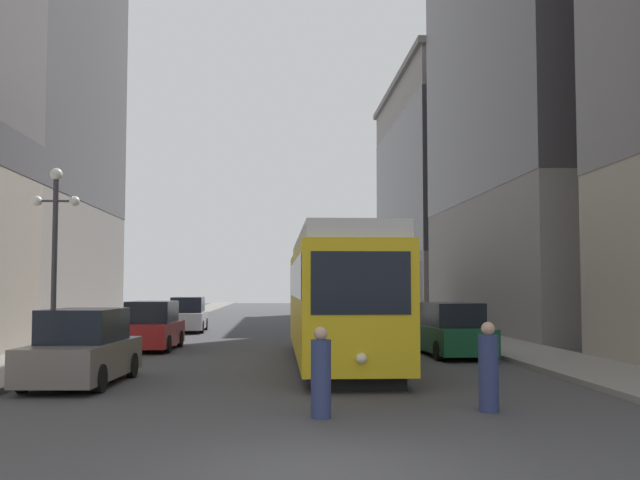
{
  "coord_description": "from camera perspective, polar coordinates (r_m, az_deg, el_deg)",
  "views": [
    {
      "loc": [
        -0.63,
        -9.68,
        2.35
      ],
      "look_at": [
        0.37,
        7.52,
        3.44
      ],
      "focal_mm": 41.85,
      "sensor_mm": 36.0,
      "label": 1
    }
  ],
  "objects": [
    {
      "name": "pedestrian_crossing_near",
      "position": [
        13.64,
        0.07,
        -10.31
      ],
      "size": [
        0.37,
        0.37,
        1.64
      ],
      "rotation": [
        0.0,
        0.0,
        2.0
      ],
      "color": "navy",
      "rests_on": "ground"
    },
    {
      "name": "building_right_midblock",
      "position": [
        43.68,
        18.88,
        12.94
      ],
      "size": [
        12.39,
        21.76,
        28.43
      ],
      "color": "gray",
      "rests_on": "ground"
    },
    {
      "name": "sidewalk_right",
      "position": [
        50.49,
        6.65,
        -6.18
      ],
      "size": [
        2.9,
        120.0,
        0.15
      ],
      "primitive_type": "cube",
      "color": "gray",
      "rests_on": "ground"
    },
    {
      "name": "parked_car_left_near",
      "position": [
        19.1,
        -17.69,
        -7.98
      ],
      "size": [
        2.09,
        4.67,
        1.82
      ],
      "rotation": [
        0.0,
        0.0,
        -0.06
      ],
      "color": "black",
      "rests_on": "ground"
    },
    {
      "name": "parked_car_left_far",
      "position": [
        28.86,
        -12.75,
        -6.53
      ],
      "size": [
        2.0,
        4.51,
        1.82
      ],
      "rotation": [
        0.0,
        0.0,
        -0.03
      ],
      "color": "black",
      "rests_on": "ground"
    },
    {
      "name": "sidewalk_left",
      "position": [
        50.29,
        -11.89,
        -6.14
      ],
      "size": [
        2.9,
        120.0,
        0.15
      ],
      "primitive_type": "cube",
      "color": "gray",
      "rests_on": "ground"
    },
    {
      "name": "ground_plane",
      "position": [
        9.99,
        0.42,
        -17.23
      ],
      "size": [
        200.0,
        200.0,
        0.0
      ],
      "primitive_type": "plane",
      "color": "#424244"
    },
    {
      "name": "parked_car_right_far",
      "position": [
        25.97,
        10.01,
        -6.89
      ],
      "size": [
        2.03,
        4.94,
        1.82
      ],
      "rotation": [
        0.0,
        0.0,
        3.18
      ],
      "color": "black",
      "rests_on": "ground"
    },
    {
      "name": "building_right_corner",
      "position": [
        65.67,
        11.75,
        3.39
      ],
      "size": [
        14.34,
        24.53,
        20.0
      ],
      "color": "gray",
      "rests_on": "ground"
    },
    {
      "name": "streetcar",
      "position": [
        23.22,
        1.26,
        -4.24
      ],
      "size": [
        2.64,
        13.86,
        3.89
      ],
      "rotation": [
        0.0,
        0.0,
        -0.0
      ],
      "color": "black",
      "rests_on": "ground"
    },
    {
      "name": "pedestrian_crossing_far",
      "position": [
        14.65,
        12.76,
        -9.66
      ],
      "size": [
        0.38,
        0.38,
        1.69
      ],
      "rotation": [
        0.0,
        0.0,
        6.07
      ],
      "color": "navy",
      "rests_on": "ground"
    },
    {
      "name": "lamp_post_left_near",
      "position": [
        23.48,
        -19.61,
        0.39
      ],
      "size": [
        1.41,
        0.36,
        5.75
      ],
      "color": "#333338",
      "rests_on": "sidewalk_left"
    },
    {
      "name": "parked_car_left_mid",
      "position": [
        40.17,
        -10.08,
        -5.72
      ],
      "size": [
        2.0,
        4.84,
        1.82
      ],
      "rotation": [
        0.0,
        0.0,
        0.03
      ],
      "color": "black",
      "rests_on": "ground"
    },
    {
      "name": "transit_bus",
      "position": [
        38.08,
        4.04,
        -4.22
      ],
      "size": [
        2.69,
        12.74,
        3.45
      ],
      "rotation": [
        0.0,
        0.0,
        0.01
      ],
      "color": "black",
      "rests_on": "ground"
    }
  ]
}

